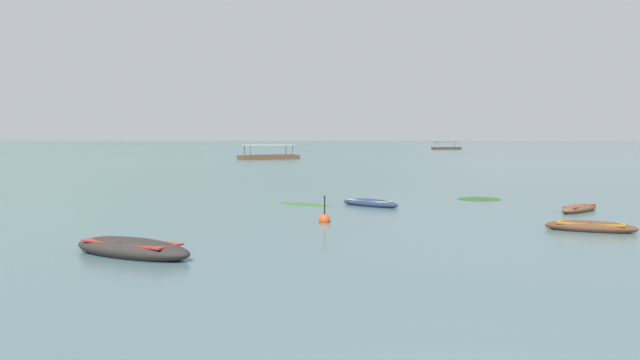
# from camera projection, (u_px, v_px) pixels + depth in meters

# --- Properties ---
(ground_plane) EXTENTS (6000.00, 6000.00, 0.00)m
(ground_plane) POSITION_uv_depth(u_px,v_px,m) (242.00, 140.00, 1494.58)
(ground_plane) COLOR slate
(mountain_1) EXTENTS (1821.60, 1821.60, 485.92)m
(mountain_1) POSITION_uv_depth(u_px,v_px,m) (86.00, 65.00, 2186.85)
(mountain_1) COLOR #56665B
(mountain_1) RESTS_ON ground
(mountain_2) EXTENTS (1496.85, 1496.85, 353.67)m
(mountain_2) POSITION_uv_depth(u_px,v_px,m) (261.00, 85.00, 2198.07)
(mountain_2) COLOR #4C5B56
(mountain_2) RESTS_ON ground
(rowboat_2) EXTENTS (3.24, 2.53, 0.47)m
(rowboat_2) POSITION_uv_depth(u_px,v_px,m) (591.00, 227.00, 24.40)
(rowboat_2) COLOR brown
(rowboat_2) RESTS_ON ground
(rowboat_3) EXTENTS (4.21, 3.67, 0.65)m
(rowboat_3) POSITION_uv_depth(u_px,v_px,m) (132.00, 249.00, 19.27)
(rowboat_3) COLOR #2D2826
(rowboat_3) RESTS_ON ground
(rowboat_4) EXTENTS (2.87, 3.21, 0.45)m
(rowboat_4) POSITION_uv_depth(u_px,v_px,m) (370.00, 203.00, 33.41)
(rowboat_4) COLOR navy
(rowboat_4) RESTS_ON ground
(rowboat_5) EXTENTS (2.99, 2.61, 0.44)m
(rowboat_5) POSITION_uv_depth(u_px,v_px,m) (579.00, 209.00, 30.90)
(rowboat_5) COLOR brown
(rowboat_5) RESTS_ON ground
(ferry_0) EXTENTS (10.21, 6.59, 2.54)m
(ferry_0) POSITION_uv_depth(u_px,v_px,m) (269.00, 157.00, 108.07)
(ferry_0) COLOR brown
(ferry_0) RESTS_ON ground
(ferry_1) EXTENTS (9.04, 4.24, 2.54)m
(ferry_1) POSITION_uv_depth(u_px,v_px,m) (446.00, 148.00, 203.76)
(ferry_1) COLOR #4C3323
(ferry_1) RESTS_ON ground
(mooring_buoy) EXTENTS (0.48, 0.48, 1.23)m
(mooring_buoy) POSITION_uv_depth(u_px,v_px,m) (325.00, 220.00, 26.92)
(mooring_buoy) COLOR #DB4C1E
(mooring_buoy) RESTS_ON ground
(weed_patch_0) EXTENTS (3.33, 3.58, 0.14)m
(weed_patch_0) POSITION_uv_depth(u_px,v_px,m) (479.00, 199.00, 37.09)
(weed_patch_0) COLOR #2D5628
(weed_patch_0) RESTS_ON ground
(weed_patch_3) EXTENTS (3.12, 2.95, 0.14)m
(weed_patch_3) POSITION_uv_depth(u_px,v_px,m) (306.00, 205.00, 34.04)
(weed_patch_3) COLOR #38662D
(weed_patch_3) RESTS_ON ground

